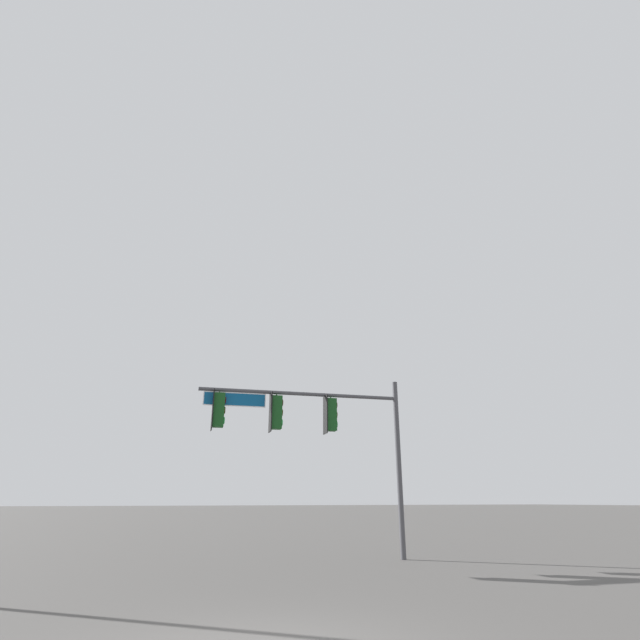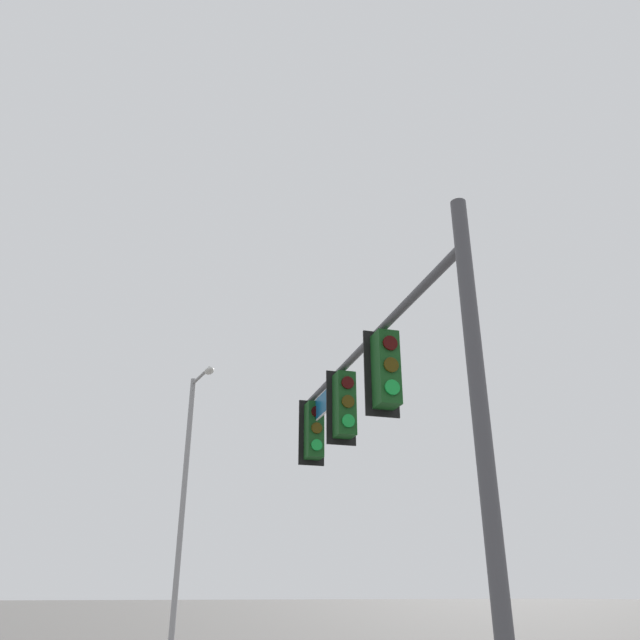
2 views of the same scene
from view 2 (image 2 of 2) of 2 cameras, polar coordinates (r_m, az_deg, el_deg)
signal_pole_near at (r=9.70m, az=4.20°, el=-7.70°), size 6.93×1.24×5.84m
street_lamp at (r=21.15m, az=-12.12°, el=-14.49°), size 2.17×0.32×8.47m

